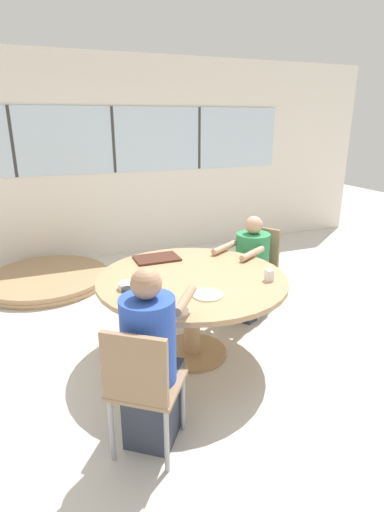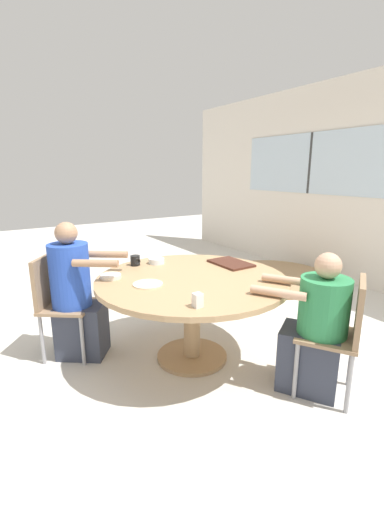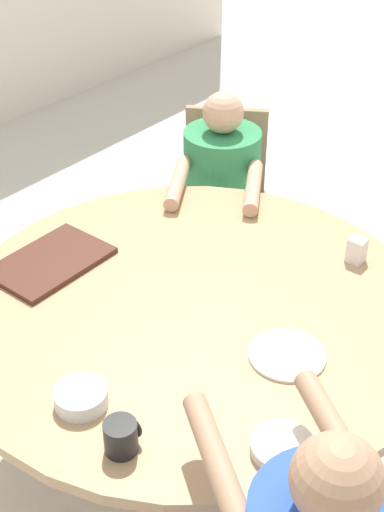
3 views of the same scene
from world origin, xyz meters
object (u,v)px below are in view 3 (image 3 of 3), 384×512
person_woman_green_shirt (220,217)px  bowl_white_shallow (283,447)px  coffee_mug (121,436)px  milk_carton_small (357,250)px  chair_for_woman_green_shirt (224,186)px  bowl_cereal (81,397)px

person_woman_green_shirt → bowl_white_shallow: bearing=101.2°
person_woman_green_shirt → coffee_mug: 1.63m
person_woman_green_shirt → bowl_white_shallow: (-1.17, -1.07, 0.28)m
milk_carton_small → bowl_white_shallow: size_ratio=0.56×
person_woman_green_shirt → chair_for_woman_green_shirt: bearing=-90.0°
coffee_mug → chair_for_woman_green_shirt: bearing=28.0°
bowl_white_shallow → person_woman_green_shirt: bearing=42.3°
chair_for_woman_green_shirt → bowl_cereal: size_ratio=5.99×
chair_for_woman_green_shirt → coffee_mug: bearing=86.9°
person_woman_green_shirt → coffee_mug: person_woman_green_shirt is taller
milk_carton_small → coffee_mug: bearing=176.7°
bowl_cereal → chair_for_woman_green_shirt: bearing=22.8°
milk_carton_small → bowl_white_shallow: bearing=-163.6°
chair_for_woman_green_shirt → milk_carton_small: size_ratio=9.56×
coffee_mug → milk_carton_small: same height
bowl_cereal → bowl_white_shallow: bearing=-68.5°
milk_carton_small → bowl_white_shallow: 0.91m
chair_for_woman_green_shirt → person_woman_green_shirt: 0.19m
coffee_mug → milk_carton_small: (1.12, -0.07, -0.00)m
person_woman_green_shirt → bowl_cereal: person_woman_green_shirt is taller
milk_carton_small → bowl_cereal: (-1.08, 0.26, -0.02)m
person_woman_green_shirt → milk_carton_small: (-0.30, -0.81, 0.31)m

